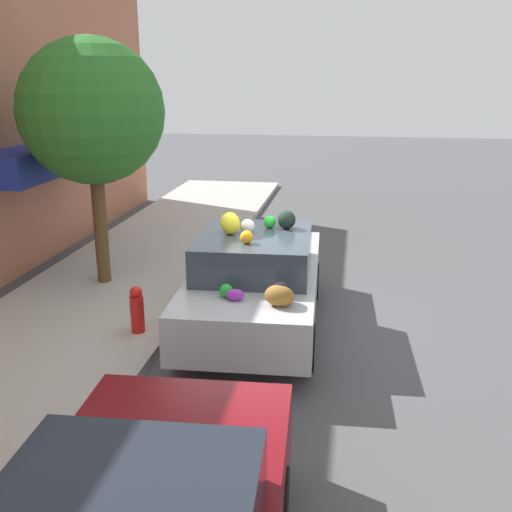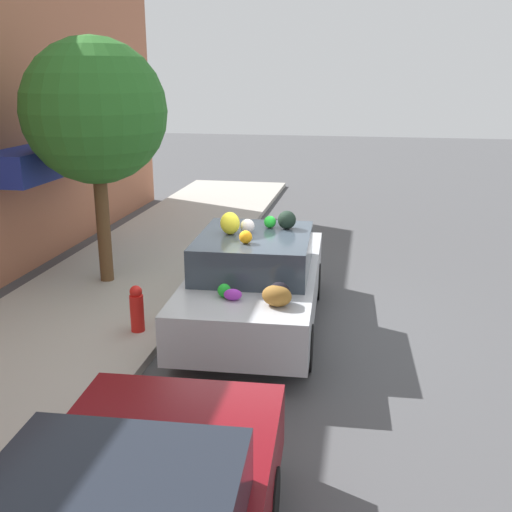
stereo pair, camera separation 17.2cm
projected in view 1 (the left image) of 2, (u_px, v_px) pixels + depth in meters
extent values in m
plane|color=#4C4C4F|center=(251.00, 326.00, 9.27)|extent=(60.00, 60.00, 0.00)
cube|color=#B2ADA3|center=(87.00, 311.00, 9.67)|extent=(24.00, 3.20, 0.13)
cube|color=navy|center=(46.00, 160.00, 11.41)|extent=(3.51, 0.90, 0.55)
cylinder|color=brown|center=(100.00, 223.00, 10.60)|extent=(0.24, 0.24, 2.15)
sphere|color=#2D7228|center=(92.00, 111.00, 10.03)|extent=(2.45, 2.45, 2.45)
cylinder|color=red|center=(137.00, 314.00, 8.68)|extent=(0.20, 0.20, 0.55)
sphere|color=red|center=(136.00, 292.00, 8.58)|extent=(0.18, 0.18, 0.18)
cube|color=#B7BABF|center=(256.00, 287.00, 9.07)|extent=(4.32, 2.01, 0.66)
cube|color=#333D47|center=(255.00, 252.00, 8.73)|extent=(1.98, 1.69, 0.53)
cylinder|color=black|center=(218.00, 277.00, 10.51)|extent=(0.64, 0.21, 0.63)
cylinder|color=black|center=(313.00, 281.00, 10.32)|extent=(0.64, 0.21, 0.63)
cylinder|color=black|center=(182.00, 341.00, 8.01)|extent=(0.64, 0.21, 0.63)
cylinder|color=black|center=(308.00, 347.00, 7.82)|extent=(0.64, 0.21, 0.63)
sphere|color=#925F2A|center=(294.00, 237.00, 10.11)|extent=(0.34, 0.34, 0.24)
sphere|color=green|center=(270.00, 222.00, 9.03)|extent=(0.19, 0.19, 0.18)
ellipsoid|color=purple|center=(235.00, 295.00, 7.60)|extent=(0.18, 0.25, 0.15)
sphere|color=white|center=(248.00, 226.00, 8.73)|extent=(0.25, 0.25, 0.21)
ellipsoid|color=brown|center=(240.00, 228.00, 10.78)|extent=(0.40, 0.38, 0.21)
sphere|color=black|center=(281.00, 293.00, 7.47)|extent=(0.36, 0.36, 0.28)
ellipsoid|color=olive|center=(279.00, 296.00, 7.41)|extent=(0.37, 0.44, 0.26)
sphere|color=green|center=(226.00, 291.00, 7.71)|extent=(0.23, 0.23, 0.18)
ellipsoid|color=yellow|center=(230.00, 223.00, 8.64)|extent=(0.39, 0.40, 0.32)
sphere|color=orange|center=(247.00, 237.00, 8.19)|extent=(0.21, 0.21, 0.18)
ellipsoid|color=black|center=(250.00, 233.00, 10.49)|extent=(0.30, 0.30, 0.18)
sphere|color=black|center=(287.00, 220.00, 8.96)|extent=(0.39, 0.39, 0.28)
cylinder|color=black|center=(84.00, 485.00, 5.25)|extent=(0.57, 0.21, 0.56)
cylinder|color=black|center=(277.00, 500.00, 5.07)|extent=(0.57, 0.21, 0.56)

